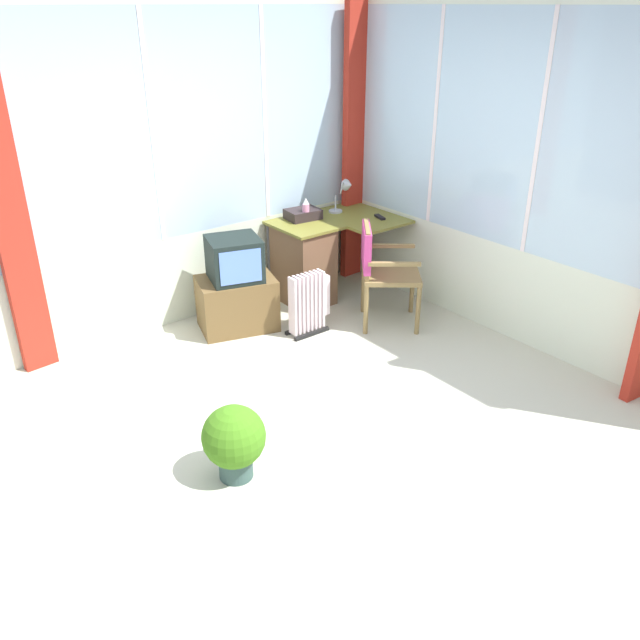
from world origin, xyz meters
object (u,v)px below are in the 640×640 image
Objects in this scene: potted_plant at (234,440)px; wooden_armchair at (378,262)px; spray_bottle at (306,210)px; tv_on_stand at (236,289)px; desk at (307,260)px; desk_lamp at (345,191)px; space_heater at (310,303)px; tv_remote at (380,217)px; paper_tray at (303,214)px.

wooden_armchair is at bearing 26.09° from potted_plant.
spray_bottle reaches higher than tv_on_stand.
desk is at bearing 43.26° from potted_plant.
desk_lamp is 3.13m from potted_plant.
desk_lamp is at bearing 37.46° from potted_plant.
tv_on_stand is at bearing 146.47° from wooden_armchair.
potted_plant is (-2.07, -1.02, -0.31)m from wooden_armchair.
space_heater is at bearing -45.77° from tv_on_stand.
desk is 0.76m from desk_lamp.
desk is 1.25× the size of wooden_armchair.
tv_remote is 0.28× the size of space_heater.
paper_tray is 0.34× the size of wooden_armchair.
desk_lamp reaches higher than potted_plant.
spray_bottle is 0.09m from paper_tray.
desk_lamp is 0.60× the size of space_heater.
desk_lamp is at bearing 7.23° from tv_on_stand.
tv_remote is at bearing 14.50° from space_heater.
tv_remote reaches higher than space_heater.
spray_bottle is (-0.47, 0.01, -0.10)m from desk_lamp.
desk_lamp is 0.48m from spray_bottle.
tv_remote is at bearing -70.73° from desk_lamp.
spray_bottle is at bearing 54.61° from space_heater.
spray_bottle is 1.03m from tv_on_stand.
tv_on_stand is at bearing 134.23° from space_heater.
wooden_armchair reaches higher than tv_remote.
tv_remote is 0.17× the size of wooden_armchair.
tv_on_stand is 0.64m from space_heater.
space_heater reaches higher than potted_plant.
tv_remote is 0.70m from spray_bottle.
spray_bottle is at bearing 179.25° from desk_lamp.
spray_bottle reaches higher than paper_tray.
wooden_armchair is 1.65× the size of space_heater.
space_heater is 1.14× the size of potted_plant.
tv_remote is 0.70m from wooden_armchair.
tv_on_stand is at bearing -164.66° from paper_tray.
space_heater is at bearing -148.99° from tv_remote.
space_heater is (-0.45, -0.63, -0.58)m from spray_bottle.
desk_lamp is 1.49m from tv_on_stand.
tv_on_stand reaches higher than tv_remote.
desk_lamp is 0.48m from paper_tray.
wooden_armchair is 2.33m from potted_plant.
space_heater is (-0.47, -0.70, -0.52)m from paper_tray.
wooden_armchair reaches higher than desk.
wooden_armchair is at bearing -81.94° from spray_bottle.
wooden_armchair is at bearing -33.53° from tv_on_stand.
desk_lamp reaches higher than tv_remote.
spray_bottle reaches higher than space_heater.
tv_remote reaches higher than potted_plant.
wooden_armchair is at bearing -112.46° from desk_lamp.
paper_tray is at bearing 15.34° from tv_on_stand.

